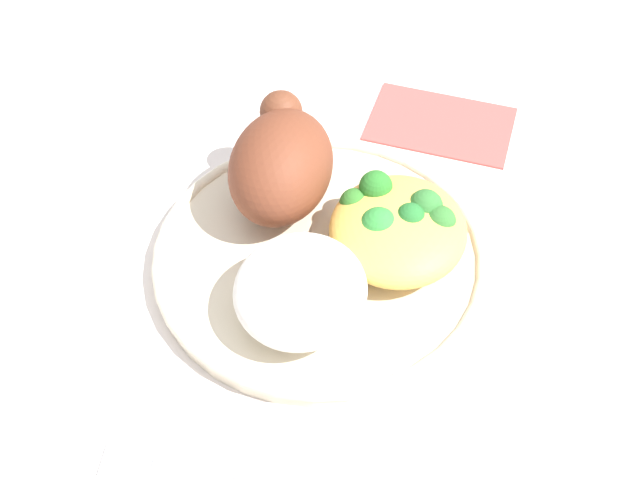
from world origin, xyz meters
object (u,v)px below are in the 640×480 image
object	(u,v)px
roasted_chicken	(281,163)
rice_pile	(299,290)
plate	(320,256)
fork	(200,468)
mac_cheese_with_broccoli	(398,226)
napkin	(441,123)

from	to	relation	value
roasted_chicken	rice_pile	distance (m)	0.11
plate	fork	xyz separation A→B (m)	(-0.18, 0.03, -0.01)
mac_cheese_with_broccoli	fork	xyz separation A→B (m)	(-0.19, 0.09, -0.03)
napkin	roasted_chicken	bearing A→B (deg)	141.93
rice_pile	fork	distance (m)	0.13
rice_pile	mac_cheese_with_broccoli	xyz separation A→B (m)	(0.07, -0.05, -0.00)
mac_cheese_with_broccoli	napkin	distance (m)	0.17
plate	rice_pile	size ratio (longest dim) A/B	2.58
mac_cheese_with_broccoli	fork	bearing A→B (deg)	155.90
rice_pile	roasted_chicken	bearing A→B (deg)	21.37
plate	fork	bearing A→B (deg)	169.24
roasted_chicken	mac_cheese_with_broccoli	xyz separation A→B (m)	(-0.03, -0.09, -0.02)
plate	rice_pile	bearing A→B (deg)	178.91
napkin	mac_cheese_with_broccoli	bearing A→B (deg)	175.26
roasted_chicken	napkin	bearing A→B (deg)	-38.07
mac_cheese_with_broccoli	fork	size ratio (longest dim) A/B	0.75
roasted_chicken	mac_cheese_with_broccoli	bearing A→B (deg)	-105.01
rice_pile	fork	size ratio (longest dim) A/B	0.67
napkin	plate	bearing A→B (deg)	159.57
plate	roasted_chicken	bearing A→B (deg)	42.89
napkin	rice_pile	bearing A→B (deg)	163.93
plate	mac_cheese_with_broccoli	distance (m)	0.06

